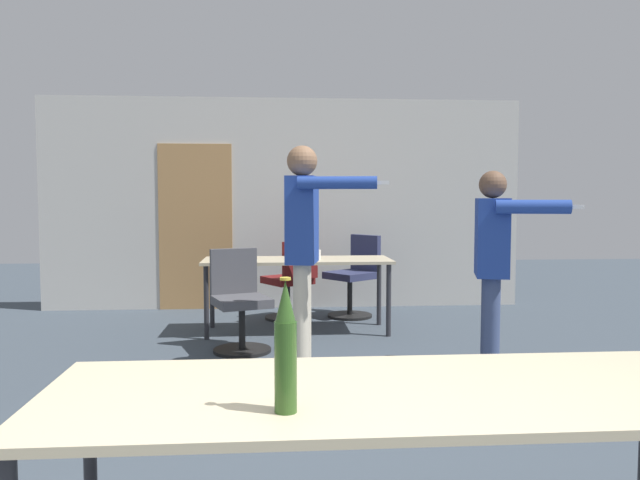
% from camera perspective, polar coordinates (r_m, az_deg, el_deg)
% --- Properties ---
extents(back_wall, '(5.98, 0.12, 2.62)m').
position_cam_1_polar(back_wall, '(7.86, -3.50, 3.27)').
color(back_wall, beige).
rests_on(back_wall, ground_plane).
extents(conference_table_near, '(2.32, 0.84, 0.76)m').
position_cam_1_polar(conference_table_near, '(2.16, 6.94, -14.74)').
color(conference_table_near, '#C6B793').
rests_on(conference_table_near, ground_plane).
extents(conference_table_far, '(1.92, 0.69, 0.76)m').
position_cam_1_polar(conference_table_far, '(6.43, -2.09, -2.40)').
color(conference_table_far, '#C6B793').
rests_on(conference_table_far, ground_plane).
extents(person_far_watching, '(0.70, 0.75, 1.60)m').
position_cam_1_polar(person_far_watching, '(5.07, 15.57, -1.12)').
color(person_far_watching, '#3D4C75').
rests_on(person_far_watching, ground_plane).
extents(person_near_casual, '(0.78, 0.69, 1.80)m').
position_cam_1_polar(person_near_casual, '(4.94, -1.46, 0.59)').
color(person_near_casual, beige).
rests_on(person_near_casual, ground_plane).
extents(office_chair_side_rolled, '(0.65, 0.68, 0.91)m').
position_cam_1_polar(office_chair_side_rolled, '(7.09, -2.65, -3.97)').
color(office_chair_side_rolled, black).
rests_on(office_chair_side_rolled, ground_plane).
extents(office_chair_near_pushed, '(0.69, 0.67, 0.95)m').
position_cam_1_polar(office_chair_near_pushed, '(7.31, 3.17, -3.49)').
color(office_chair_near_pushed, black).
rests_on(office_chair_near_pushed, ground_plane).
extents(office_chair_mid_tucked, '(0.60, 0.64, 0.92)m').
position_cam_1_polar(office_chair_mid_tucked, '(5.74, -7.38, -5.81)').
color(office_chair_mid_tucked, black).
rests_on(office_chair_mid_tucked, ground_plane).
extents(beer_bottle, '(0.07, 0.07, 0.40)m').
position_cam_1_polar(beer_bottle, '(1.85, -3.17, -9.92)').
color(beer_bottle, '#2D511E').
rests_on(beer_bottle, conference_table_near).
extents(drink_cup, '(0.08, 0.08, 0.10)m').
position_cam_1_polar(drink_cup, '(6.35, -0.30, -1.35)').
color(drink_cup, silver).
rests_on(drink_cup, conference_table_far).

